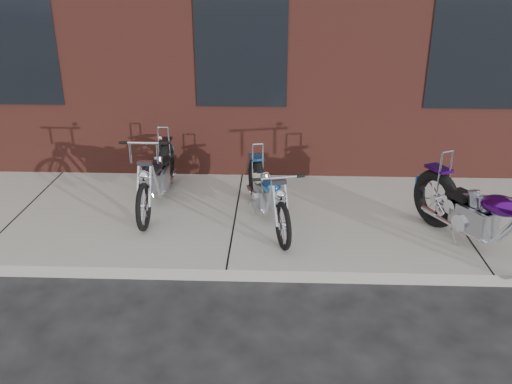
{
  "coord_description": "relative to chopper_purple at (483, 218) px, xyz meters",
  "views": [
    {
      "loc": [
        0.54,
        -5.29,
        3.36
      ],
      "look_at": [
        0.31,
        0.8,
        0.78
      ],
      "focal_mm": 38.0,
      "sensor_mm": 36.0,
      "label": 1
    }
  ],
  "objects": [
    {
      "name": "chopper_blue",
      "position": [
        -2.55,
        0.74,
        -0.07
      ],
      "size": [
        0.71,
        2.02,
        0.9
      ],
      "rotation": [
        0.0,
        0.0,
        -1.31
      ],
      "color": "black",
      "rests_on": "sidewalk"
    },
    {
      "name": "chopper_purple",
      "position": [
        0.0,
        0.0,
        0.0
      ],
      "size": [
        1.23,
        2.2,
        1.36
      ],
      "rotation": [
        0.0,
        0.0,
        -1.09
      ],
      "color": "black",
      "rests_on": "sidewalk"
    },
    {
      "name": "sidewalk",
      "position": [
        -3.0,
        0.95,
        -0.51
      ],
      "size": [
        22.0,
        3.0,
        0.15
      ],
      "primitive_type": "cube",
      "color": "#A4A095",
      "rests_on": "ground"
    },
    {
      "name": "chopper_third",
      "position": [
        -4.14,
        1.26,
        -0.04
      ],
      "size": [
        0.54,
        2.2,
        1.12
      ],
      "rotation": [
        0.0,
        0.0,
        -1.57
      ],
      "color": "black",
      "rests_on": "sidewalk"
    },
    {
      "name": "ground",
      "position": [
        -3.0,
        -0.55,
        -0.59
      ],
      "size": [
        120.0,
        120.0,
        0.0
      ],
      "primitive_type": "plane",
      "color": "black",
      "rests_on": "ground"
    }
  ]
}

